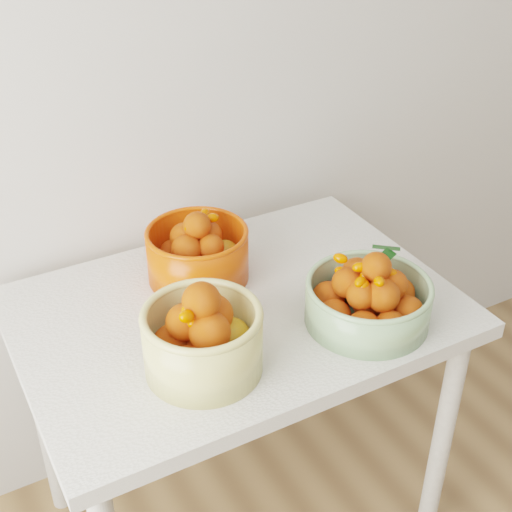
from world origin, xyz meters
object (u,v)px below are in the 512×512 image
at_px(bowl_cream, 203,338).
at_px(table, 237,338).
at_px(bowl_green, 368,299).
at_px(bowl_orange, 198,253).

bearing_deg(bowl_cream, table, 45.27).
height_order(bowl_cream, bowl_green, bowl_cream).
bearing_deg(bowl_green, bowl_cream, 175.34).
relative_size(bowl_cream, bowl_orange, 0.95).
relative_size(bowl_green, bowl_orange, 1.09).
bearing_deg(table, bowl_green, -39.85).
xyz_separation_m(bowl_cream, bowl_green, (0.39, -0.03, -0.02)).
relative_size(table, bowl_green, 2.80).
bearing_deg(bowl_orange, bowl_cream, -113.01).
height_order(table, bowl_green, bowl_green).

